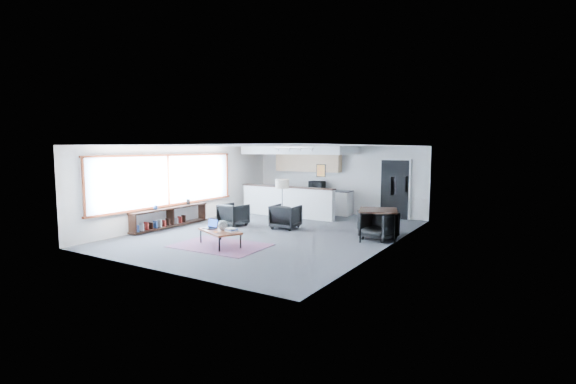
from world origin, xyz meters
The scene contains 21 objects.
room centered at (0.00, 0.00, 1.30)m, with size 7.02×9.02×2.62m.
window centered at (-3.46, -0.90, 1.46)m, with size 0.10×5.95×1.66m.
console centered at (-3.30, -1.05, 0.33)m, with size 0.35×3.00×0.80m.
kitchenette centered at (-1.20, 3.71, 1.38)m, with size 4.20×1.96×2.60m.
doorway centered at (2.30, 4.42, 1.07)m, with size 1.10×0.12×2.15m.
track_light centered at (-0.59, 2.20, 2.53)m, with size 1.60×0.07×0.15m.
wall_art_lower centered at (3.47, 0.40, 1.55)m, with size 0.03×0.38×0.48m.
wall_art_upper centered at (3.47, 1.70, 1.50)m, with size 0.03×0.34×0.44m.
kilim_rug centered at (-0.24, -2.14, 0.01)m, with size 2.44×1.72×0.01m.
coffee_table centered at (-0.24, -2.14, 0.38)m, with size 1.42×1.13×0.41m.
laptop centered at (-0.62, -2.04, 0.48)m, with size 0.35×0.29×0.25m.
ceramic_pot centered at (-0.18, -2.10, 0.54)m, with size 0.26×0.26×0.26m.
book_stack centered at (0.10, -2.10, 0.45)m, with size 0.33×0.29×0.09m.
coaster centered at (-0.17, -2.38, 0.41)m, with size 0.12×0.12×0.01m.
armchair_left centered at (-1.74, 0.26, 0.40)m, with size 0.78×0.73×0.80m, color black.
armchair_right centered at (-0.05, 0.76, 0.41)m, with size 0.81×0.75×0.83m, color black.
floor_lamp centered at (-0.30, 0.97, 1.33)m, with size 0.47×0.47×1.53m.
dining_table centered at (3.00, 0.68, 0.77)m, with size 1.27×1.27×0.85m.
dining_chair_near centered at (3.00, 0.75, 0.36)m, with size 0.71×0.66×0.73m, color black.
dining_chair_far centered at (2.57, 1.63, 0.32)m, with size 0.62×0.58×0.64m, color black.
microwave centered at (-0.71, 4.15, 1.13)m, with size 0.58×0.32×0.39m, color black.
Camera 1 is at (6.81, -10.26, 2.52)m, focal length 26.00 mm.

